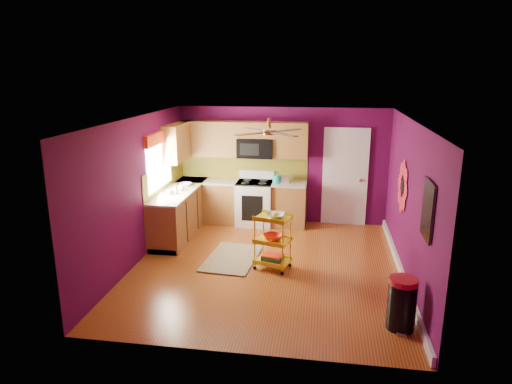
# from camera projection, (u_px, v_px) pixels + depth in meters

# --- Properties ---
(ground) EXTENTS (5.00, 5.00, 0.00)m
(ground) POSITION_uv_depth(u_px,v_px,m) (267.00, 266.00, 7.81)
(ground) COLOR brown
(ground) RESTS_ON ground
(room_envelope) EXTENTS (4.54, 5.04, 2.52)m
(room_envelope) POSITION_uv_depth(u_px,v_px,m) (269.00, 174.00, 7.38)
(room_envelope) COLOR #4F093D
(room_envelope) RESTS_ON ground
(lower_cabinets) EXTENTS (2.81, 2.31, 0.94)m
(lower_cabinets) POSITION_uv_depth(u_px,v_px,m) (215.00, 208.00, 9.62)
(lower_cabinets) COLOR brown
(lower_cabinets) RESTS_ON ground
(electric_range) EXTENTS (0.76, 0.66, 1.13)m
(electric_range) POSITION_uv_depth(u_px,v_px,m) (255.00, 203.00, 9.83)
(electric_range) COLOR white
(electric_range) RESTS_ON ground
(upper_cabinetry) EXTENTS (2.80, 2.30, 1.26)m
(upper_cabinetry) POSITION_uv_depth(u_px,v_px,m) (222.00, 141.00, 9.59)
(upper_cabinetry) COLOR brown
(upper_cabinetry) RESTS_ON ground
(left_window) EXTENTS (0.08, 1.35, 1.08)m
(left_window) POSITION_uv_depth(u_px,v_px,m) (159.00, 152.00, 8.68)
(left_window) COLOR white
(left_window) RESTS_ON ground
(panel_door) EXTENTS (0.95, 0.11, 2.15)m
(panel_door) POSITION_uv_depth(u_px,v_px,m) (345.00, 178.00, 9.69)
(panel_door) COLOR white
(panel_door) RESTS_ON ground
(right_wall_art) EXTENTS (0.04, 2.74, 1.04)m
(right_wall_art) POSITION_uv_depth(u_px,v_px,m) (413.00, 196.00, 6.78)
(right_wall_art) COLOR black
(right_wall_art) RESTS_ON ground
(ceiling_fan) EXTENTS (1.01, 1.01, 0.26)m
(ceiling_fan) POSITION_uv_depth(u_px,v_px,m) (269.00, 131.00, 7.40)
(ceiling_fan) COLOR #BF8C3F
(ceiling_fan) RESTS_ON ground
(shag_rug) EXTENTS (0.94, 1.43, 0.02)m
(shag_rug) POSITION_uv_depth(u_px,v_px,m) (232.00, 258.00, 8.12)
(shag_rug) COLOR #332111
(shag_rug) RESTS_ON ground
(rolling_cart) EXTENTS (0.66, 0.55, 1.02)m
(rolling_cart) POSITION_uv_depth(u_px,v_px,m) (273.00, 239.00, 7.60)
(rolling_cart) COLOR yellow
(rolling_cart) RESTS_ON ground
(trash_can) EXTENTS (0.44, 0.45, 0.70)m
(trash_can) POSITION_uv_depth(u_px,v_px,m) (402.00, 303.00, 5.87)
(trash_can) COLOR black
(trash_can) RESTS_ON ground
(teal_kettle) EXTENTS (0.18, 0.18, 0.21)m
(teal_kettle) POSITION_uv_depth(u_px,v_px,m) (277.00, 179.00, 9.62)
(teal_kettle) COLOR teal
(teal_kettle) RESTS_ON lower_cabinets
(toaster) EXTENTS (0.22, 0.15, 0.18)m
(toaster) POSITION_uv_depth(u_px,v_px,m) (284.00, 179.00, 9.63)
(toaster) COLOR beige
(toaster) RESTS_ON lower_cabinets
(soap_bottle_a) EXTENTS (0.08, 0.08, 0.18)m
(soap_bottle_a) POSITION_uv_depth(u_px,v_px,m) (175.00, 190.00, 8.76)
(soap_bottle_a) COLOR #EA3F72
(soap_bottle_a) RESTS_ON lower_cabinets
(soap_bottle_b) EXTENTS (0.12, 0.12, 0.16)m
(soap_bottle_b) POSITION_uv_depth(u_px,v_px,m) (181.00, 187.00, 9.02)
(soap_bottle_b) COLOR white
(soap_bottle_b) RESTS_ON lower_cabinets
(counter_dish) EXTENTS (0.23, 0.23, 0.06)m
(counter_dish) POSITION_uv_depth(u_px,v_px,m) (186.00, 184.00, 9.40)
(counter_dish) COLOR white
(counter_dish) RESTS_ON lower_cabinets
(counter_cup) EXTENTS (0.12, 0.12, 0.10)m
(counter_cup) POSITION_uv_depth(u_px,v_px,m) (169.00, 192.00, 8.73)
(counter_cup) COLOR white
(counter_cup) RESTS_ON lower_cabinets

